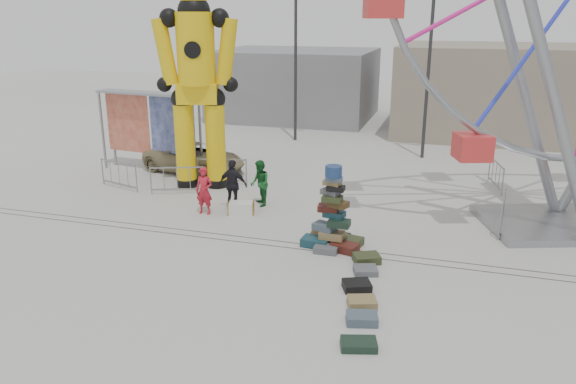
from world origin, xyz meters
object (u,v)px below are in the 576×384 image
(lamp_post_left, at_px, (297,57))
(barricade_wheel_front, at_px, (502,213))
(barricade_dummy_c, at_px, (222,171))
(barricade_wheel_back, at_px, (496,175))
(barricade_dummy_a, at_px, (119,175))
(lamp_post_right, at_px, (431,63))
(parked_suv, at_px, (194,158))
(pedestrian_red, at_px, (204,191))
(barricade_dummy_b, at_px, (177,180))
(steamer_trunk, at_px, (241,208))
(suitcase_tower, at_px, (332,224))
(pedestrian_green, at_px, (260,183))
(banner_scaffold, at_px, (149,112))
(pedestrian_black, at_px, (233,185))
(crash_test_dummy, at_px, (197,78))

(lamp_post_left, bearing_deg, barricade_wheel_front, -47.47)
(barricade_dummy_c, bearing_deg, barricade_wheel_back, 1.53)
(barricade_dummy_a, height_order, barricade_wheel_back, same)
(lamp_post_right, xyz_separation_m, barricade_dummy_c, (-7.61, -6.95, -3.93))
(lamp_post_right, bearing_deg, barricade_dummy_c, -137.61)
(lamp_post_left, distance_m, parked_suv, 8.86)
(barricade_wheel_back, height_order, pedestrian_red, pedestrian_red)
(barricade_dummy_b, bearing_deg, barricade_dummy_c, 33.29)
(barricade_wheel_front, bearing_deg, steamer_trunk, 103.39)
(suitcase_tower, bearing_deg, barricade_wheel_back, 64.96)
(steamer_trunk, relative_size, pedestrian_green, 0.53)
(banner_scaffold, relative_size, barricade_dummy_c, 2.44)
(steamer_trunk, bearing_deg, barricade_wheel_back, 17.83)
(barricade_dummy_b, bearing_deg, lamp_post_right, 23.42)
(suitcase_tower, xyz_separation_m, banner_scaffold, (-9.43, 5.89, 1.92))
(lamp_post_right, relative_size, pedestrian_green, 4.76)
(pedestrian_red, bearing_deg, pedestrian_black, 42.09)
(lamp_post_left, relative_size, barricade_wheel_back, 4.00)
(suitcase_tower, distance_m, banner_scaffold, 11.28)
(barricade_wheel_back, bearing_deg, barricade_dummy_a, -85.08)
(suitcase_tower, distance_m, parked_suv, 9.87)
(crash_test_dummy, distance_m, steamer_trunk, 5.54)
(crash_test_dummy, bearing_deg, parked_suv, 106.97)
(steamer_trunk, bearing_deg, barricade_dummy_b, 140.52)
(suitcase_tower, relative_size, steamer_trunk, 2.82)
(barricade_dummy_a, bearing_deg, barricade_wheel_front, 15.48)
(pedestrian_red, distance_m, pedestrian_black, 1.08)
(lamp_post_left, xyz_separation_m, pedestrian_red, (0.19, -12.35, -3.65))
(banner_scaffold, relative_size, steamer_trunk, 5.47)
(pedestrian_red, bearing_deg, lamp_post_left, 89.62)
(steamer_trunk, xyz_separation_m, barricade_wheel_back, (8.64, 5.72, 0.34))
(barricade_dummy_b, bearing_deg, banner_scaffold, 113.69)
(barricade_dummy_c, relative_size, barricade_wheel_front, 1.00)
(steamer_trunk, xyz_separation_m, barricade_dummy_a, (-5.74, 1.37, 0.34))
(lamp_post_left, xyz_separation_m, barricade_dummy_a, (-4.34, -10.63, -3.93))
(lamp_post_left, relative_size, banner_scaffold, 1.64)
(barricade_dummy_a, bearing_deg, pedestrian_black, 6.17)
(lamp_post_left, height_order, barricade_dummy_a, lamp_post_left)
(banner_scaffold, distance_m, pedestrian_red, 6.54)
(banner_scaffold, bearing_deg, barricade_wheel_front, -6.32)
(pedestrian_green, bearing_deg, parked_suv, -159.41)
(steamer_trunk, height_order, barricade_wheel_back, barricade_wheel_back)
(barricade_wheel_back, bearing_deg, pedestrian_red, -70.25)
(lamp_post_left, relative_size, barricade_dummy_a, 4.00)
(barricade_wheel_back, bearing_deg, pedestrian_black, -71.44)
(barricade_dummy_b, bearing_deg, barricade_dummy_a, 159.98)
(barricade_wheel_back, bearing_deg, banner_scaffold, -95.09)
(lamp_post_left, height_order, pedestrian_black, lamp_post_left)
(lamp_post_right, height_order, steamer_trunk, lamp_post_right)
(steamer_trunk, distance_m, pedestrian_red, 1.41)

